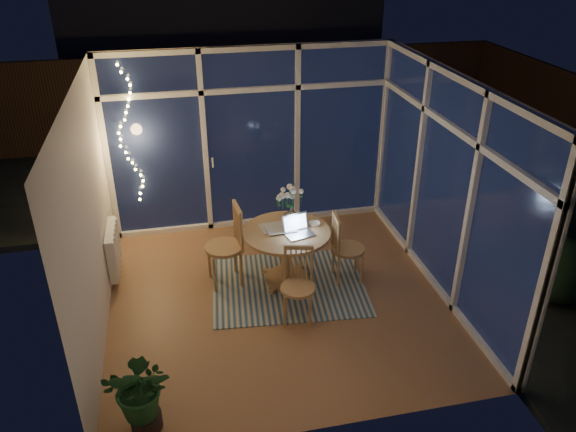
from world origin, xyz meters
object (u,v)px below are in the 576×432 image
object	(u,v)px
flower_vase	(291,215)
potted_plant	(142,396)
laptop	(300,226)
chair_right	(348,247)
chair_front	(298,286)
dining_table	(287,257)
chair_left	(224,246)

from	to	relation	value
flower_vase	potted_plant	size ratio (longest dim) A/B	0.28
laptop	flower_vase	xyz separation A→B (m)	(-0.03, 0.33, -0.02)
chair_right	chair_front	bearing A→B (deg)	133.49
chair_right	chair_front	size ratio (longest dim) A/B	1.05
dining_table	potted_plant	world-z (taller)	potted_plant
chair_right	potted_plant	world-z (taller)	chair_right
chair_front	potted_plant	world-z (taller)	chair_front
chair_front	potted_plant	distance (m)	2.07
chair_right	chair_front	distance (m)	1.02
chair_left	flower_vase	distance (m)	0.90
dining_table	flower_vase	xyz separation A→B (m)	(0.10, 0.20, 0.47)
flower_vase	potted_plant	xyz separation A→B (m)	(-1.81, -2.19, -0.45)
laptop	potted_plant	size ratio (longest dim) A/B	0.43
dining_table	chair_front	world-z (taller)	chair_front
chair_right	potted_plant	xyz separation A→B (m)	(-2.46, -1.87, -0.08)
chair_right	laptop	world-z (taller)	laptop
dining_table	laptop	xyz separation A→B (m)	(0.13, -0.12, 0.48)
chair_left	flower_vase	size ratio (longest dim) A/B	5.04
dining_table	chair_left	distance (m)	0.78
chair_left	flower_vase	bearing A→B (deg)	87.82
chair_right	potted_plant	distance (m)	3.10
chair_left	laptop	distance (m)	0.97
chair_right	laptop	distance (m)	0.73
laptop	potted_plant	world-z (taller)	laptop
laptop	potted_plant	bearing A→B (deg)	-148.34
chair_right	chair_front	world-z (taller)	chair_right
chair_front	laptop	xyz separation A→B (m)	(0.17, 0.64, 0.40)
chair_right	flower_vase	distance (m)	0.81
potted_plant	chair_right	bearing A→B (deg)	37.21
laptop	chair_left	bearing A→B (deg)	149.05
chair_left	chair_right	xyz separation A→B (m)	(1.51, -0.26, -0.06)
chair_left	laptop	bearing A→B (deg)	67.07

